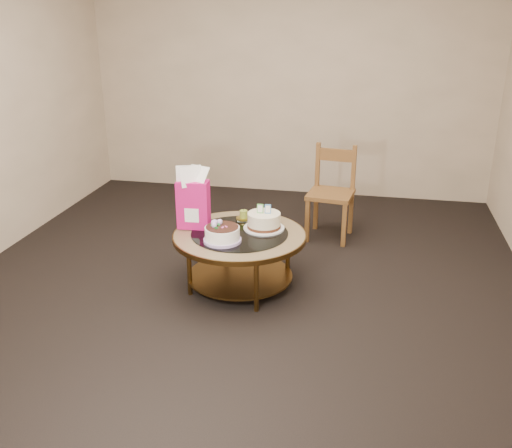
% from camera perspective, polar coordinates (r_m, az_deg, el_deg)
% --- Properties ---
extents(ground, '(5.00, 5.00, 0.00)m').
position_cam_1_polar(ground, '(4.53, -1.59, -6.26)').
color(ground, black).
rests_on(ground, ground).
extents(room_walls, '(4.52, 5.02, 2.61)m').
position_cam_1_polar(room_walls, '(4.05, -1.82, 13.47)').
color(room_walls, beige).
rests_on(room_walls, ground).
extents(coffee_table, '(1.02, 1.02, 0.46)m').
position_cam_1_polar(coffee_table, '(4.36, -1.64, -1.85)').
color(coffee_table, brown).
rests_on(coffee_table, ground).
extents(decorated_cake, '(0.28, 0.28, 0.16)m').
position_cam_1_polar(decorated_cake, '(4.16, -3.41, -1.08)').
color(decorated_cake, '#BC9CDD').
rests_on(decorated_cake, coffee_table).
extents(cream_cake, '(0.32, 0.32, 0.20)m').
position_cam_1_polar(cream_cake, '(4.38, 0.80, 0.28)').
color(cream_cake, white).
rests_on(cream_cake, coffee_table).
extents(gift_bag, '(0.25, 0.19, 0.48)m').
position_cam_1_polar(gift_bag, '(4.38, -6.31, 2.60)').
color(gift_bag, '#D51482').
rests_on(gift_bag, coffee_table).
extents(pillar_candle, '(0.12, 0.12, 0.09)m').
position_cam_1_polar(pillar_candle, '(4.57, -1.25, 0.74)').
color(pillar_candle, '#E8C25F').
rests_on(pillar_candle, coffee_table).
extents(dining_chair, '(0.45, 0.45, 0.87)m').
position_cam_1_polar(dining_chair, '(5.37, 7.56, 3.18)').
color(dining_chair, brown).
rests_on(dining_chair, ground).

